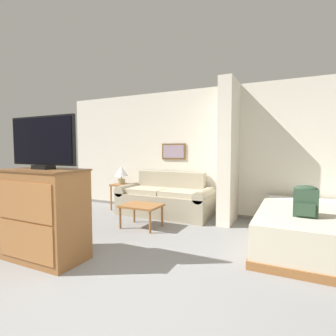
# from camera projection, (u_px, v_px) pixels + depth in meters

# --- Properties ---
(ground_plane) EXTENTS (20.00, 20.00, 0.00)m
(ground_plane) POSITION_uv_depth(u_px,v_px,m) (102.00, 307.00, 2.25)
(ground_plane) COLOR gray
(wall_back) EXTENTS (7.40, 0.16, 2.60)m
(wall_back) POSITION_uv_depth(u_px,v_px,m) (216.00, 152.00, 5.36)
(wall_back) COLOR silver
(wall_back) RESTS_ON ground_plane
(wall_partition_pillar) EXTENTS (0.24, 0.78, 2.60)m
(wall_partition_pillar) POSITION_uv_depth(u_px,v_px,m) (229.00, 152.00, 4.80)
(wall_partition_pillar) COLOR silver
(wall_partition_pillar) RESTS_ON ground_plane
(couch) EXTENTS (1.92, 0.84, 0.87)m
(couch) POSITION_uv_depth(u_px,v_px,m) (165.00, 199.00, 5.39)
(couch) COLOR tan
(couch) RESTS_ON ground_plane
(coffee_table) EXTENTS (0.66, 0.51, 0.40)m
(coffee_table) POSITION_uv_depth(u_px,v_px,m) (141.00, 207.00, 4.52)
(coffee_table) COLOR #996033
(coffee_table) RESTS_ON ground_plane
(side_table) EXTENTS (0.40, 0.40, 0.58)m
(side_table) POSITION_uv_depth(u_px,v_px,m) (122.00, 189.00, 5.86)
(side_table) COLOR #996033
(side_table) RESTS_ON ground_plane
(table_lamp) EXTENTS (0.31, 0.31, 0.39)m
(table_lamp) POSITION_uv_depth(u_px,v_px,m) (122.00, 172.00, 5.83)
(table_lamp) COLOR tan
(table_lamp) RESTS_ON side_table
(tv_dresser) EXTENTS (1.02, 0.56, 1.11)m
(tv_dresser) POSITION_uv_depth(u_px,v_px,m) (45.00, 214.00, 3.20)
(tv_dresser) COLOR #996033
(tv_dresser) RESTS_ON ground_plane
(tv) EXTENTS (1.03, 0.16, 0.63)m
(tv) POSITION_uv_depth(u_px,v_px,m) (42.00, 142.00, 3.14)
(tv) COLOR black
(tv) RESTS_ON tv_dresser
(bed) EXTENTS (1.59, 2.20, 0.51)m
(bed) POSITION_uv_depth(u_px,v_px,m) (319.00, 229.00, 3.59)
(bed) COLOR #996033
(bed) RESTS_ON ground_plane
(backpack) EXTENTS (0.28, 0.22, 0.39)m
(backpack) POSITION_uv_depth(u_px,v_px,m) (306.00, 200.00, 3.26)
(backpack) COLOR #2D4733
(backpack) RESTS_ON bed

